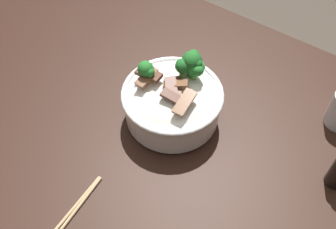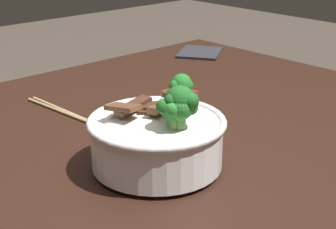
% 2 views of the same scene
% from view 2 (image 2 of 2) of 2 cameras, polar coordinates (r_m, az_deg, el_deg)
% --- Properties ---
extents(dining_table, '(1.29, 1.09, 0.80)m').
position_cam_2_polar(dining_table, '(1.08, 0.21, -6.72)').
color(dining_table, black).
rests_on(dining_table, ground).
extents(rice_bowl, '(0.24, 0.24, 0.17)m').
position_cam_2_polar(rice_bowl, '(0.86, -1.08, -2.11)').
color(rice_bowl, white).
rests_on(rice_bowl, dining_table).
extents(chopsticks_pair, '(0.03, 0.24, 0.01)m').
position_cam_2_polar(chopsticks_pair, '(1.17, -11.82, 0.42)').
color(chopsticks_pair, tan).
rests_on(chopsticks_pair, dining_table).
extents(folded_napkin, '(0.20, 0.19, 0.01)m').
position_cam_2_polar(folded_napkin, '(1.64, 3.59, 6.91)').
color(folded_napkin, '#28282D').
rests_on(folded_napkin, dining_table).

